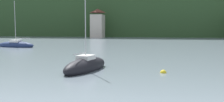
% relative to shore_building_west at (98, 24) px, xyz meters
% --- Properties ---
extents(wooded_hillside, '(352.00, 58.93, 43.94)m').
position_rel_shore_building_west_xyz_m(wooded_hillside, '(-8.60, 38.78, 4.74)').
color(wooded_hillside, '#2D4C28').
rests_on(wooded_hillside, ground_plane).
extents(shore_building_west, '(3.92, 5.64, 9.18)m').
position_rel_shore_building_west_xyz_m(shore_building_west, '(0.00, 0.00, 0.00)').
color(shore_building_west, beige).
rests_on(shore_building_west, ground_plane).
extents(sailboat_far_1, '(7.29, 2.86, 8.48)m').
position_rel_shore_building_west_xyz_m(sailboat_far_1, '(-5.98, -38.58, -4.09)').
color(sailboat_far_1, navy).
rests_on(sailboat_far_1, ground_plane).
extents(sailboat_mid_6, '(3.30, 6.47, 7.54)m').
position_rel_shore_building_west_xyz_m(sailboat_mid_6, '(12.77, -59.69, -4.08)').
color(sailboat_mid_6, black).
rests_on(sailboat_mid_6, ground_plane).
extents(mooring_buoy_mid, '(0.51, 0.51, 0.51)m').
position_rel_shore_building_west_xyz_m(mooring_buoy_mid, '(19.20, -59.74, -4.46)').
color(mooring_buoy_mid, yellow).
rests_on(mooring_buoy_mid, ground_plane).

